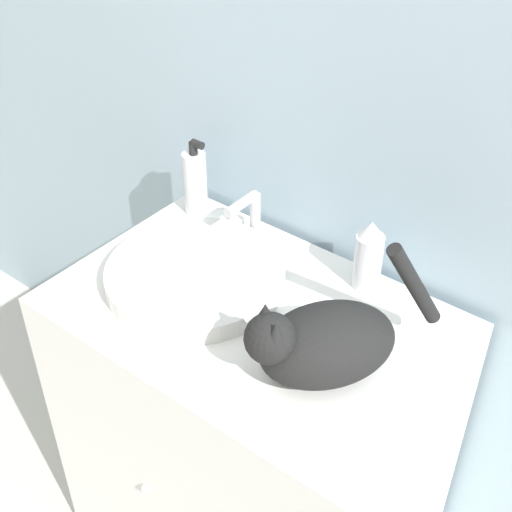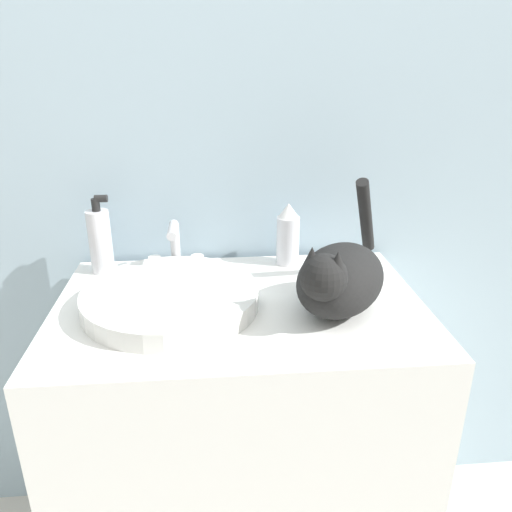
{
  "view_description": "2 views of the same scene",
  "coord_description": "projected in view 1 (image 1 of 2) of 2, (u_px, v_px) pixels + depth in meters",
  "views": [
    {
      "loc": [
        0.67,
        -0.57,
        1.77
      ],
      "look_at": [
        0.01,
        0.26,
        0.96
      ],
      "focal_mm": 50.0,
      "sensor_mm": 36.0,
      "label": 1
    },
    {
      "loc": [
        -0.05,
        -0.7,
        1.32
      ],
      "look_at": [
        0.04,
        0.26,
        0.92
      ],
      "focal_mm": 35.0,
      "sensor_mm": 36.0,
      "label": 2
    }
  ],
  "objects": [
    {
      "name": "wall_back",
      "position": [
        351.0,
        55.0,
        1.36
      ],
      "size": [
        6.0,
        0.05,
        2.5
      ],
      "color": "#9EB7C6",
      "rests_on": "ground_plane"
    },
    {
      "name": "vanity_cabinet",
      "position": [
        252.0,
        440.0,
        1.68
      ],
      "size": [
        0.8,
        0.55,
        0.81
      ],
      "color": "white",
      "rests_on": "ground_plane"
    },
    {
      "name": "sink_basin",
      "position": [
        195.0,
        276.0,
        1.49
      ],
      "size": [
        0.38,
        0.38,
        0.04
      ],
      "color": "silver",
      "rests_on": "vanity_cabinet"
    },
    {
      "name": "faucet",
      "position": [
        252.0,
        220.0,
        1.59
      ],
      "size": [
        0.14,
        0.11,
        0.13
      ],
      "color": "silver",
      "rests_on": "vanity_cabinet"
    },
    {
      "name": "cat",
      "position": [
        322.0,
        342.0,
        1.25
      ],
      "size": [
        0.28,
        0.35,
        0.26
      ],
      "rotation": [
        0.0,
        0.0,
        -2.14
      ],
      "color": "black",
      "rests_on": "vanity_cabinet"
    },
    {
      "name": "soap_bottle",
      "position": [
        195.0,
        182.0,
        1.67
      ],
      "size": [
        0.06,
        0.06,
        0.2
      ],
      "color": "silver",
      "rests_on": "vanity_cabinet"
    },
    {
      "name": "spray_bottle",
      "position": [
        369.0,
        256.0,
        1.45
      ],
      "size": [
        0.06,
        0.06,
        0.16
      ],
      "color": "silver",
      "rests_on": "vanity_cabinet"
    }
  ]
}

